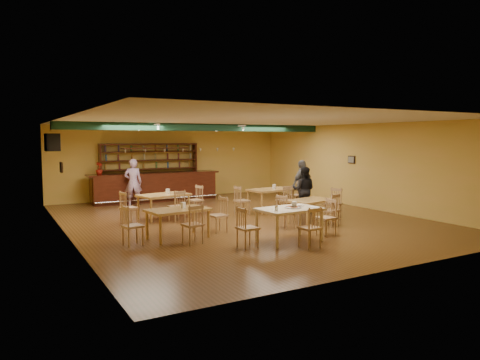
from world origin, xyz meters
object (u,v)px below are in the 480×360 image
bar_counter (155,187)px  patron_bar (133,182)px  patron_right_a (304,190)px  dining_table_c (178,224)px  dining_table_a (164,206)px  dining_table_b (271,200)px  near_table (289,225)px  dining_table_d (311,211)px

bar_counter → patron_bar: (-1.11, -0.83, 0.30)m
patron_right_a → dining_table_c: bearing=57.9°
patron_bar → patron_right_a: 6.25m
patron_bar → patron_right_a: size_ratio=1.13×
dining_table_a → dining_table_b: dining_table_b is taller
near_table → patron_right_a: size_ratio=0.98×
dining_table_d → patron_right_a: 1.93m
dining_table_a → dining_table_d: size_ratio=1.09×
bar_counter → dining_table_d: bearing=-69.5°
bar_counter → dining_table_c: 6.89m
dining_table_a → patron_right_a: bearing=-28.6°
dining_table_a → dining_table_b: 3.70m
near_table → patron_bar: patron_bar is taller
dining_table_c → patron_right_a: 5.37m
dining_table_c → dining_table_a: bearing=69.8°
bar_counter → dining_table_c: (-1.64, -6.68, -0.19)m
dining_table_d → dining_table_a: bearing=125.6°
near_table → dining_table_a: bearing=106.4°
bar_counter → dining_table_a: 3.97m
dining_table_c → near_table: bearing=-43.1°
dining_table_a → dining_table_d: bearing=-52.3°
dining_table_a → patron_bar: bearing=79.0°
dining_table_b → near_table: near_table is taller
dining_table_b → dining_table_d: bearing=-100.2°
bar_counter → dining_table_b: (2.67, -4.27, -0.19)m
patron_right_a → near_table: bearing=88.4°
dining_table_d → patron_bar: patron_bar is taller
bar_counter → patron_bar: patron_bar is taller
bar_counter → near_table: size_ratio=3.44×
dining_table_b → dining_table_d: 2.42m
dining_table_c → near_table: near_table is taller
patron_bar → bar_counter: bearing=-127.3°
dining_table_a → dining_table_c: bearing=-115.7°
dining_table_b → near_table: (-2.08, -4.01, 0.02)m
dining_table_b → patron_right_a: (0.80, -0.80, 0.39)m
bar_counter → near_table: 8.30m
dining_table_d → patron_right_a: size_ratio=0.91×
dining_table_a → dining_table_d: (3.50, -2.85, -0.03)m
dining_table_c → patron_bar: size_ratio=0.85×
dining_table_d → near_table: near_table is taller
bar_counter → patron_right_a: size_ratio=3.38×
dining_table_d → patron_right_a: bearing=43.8°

